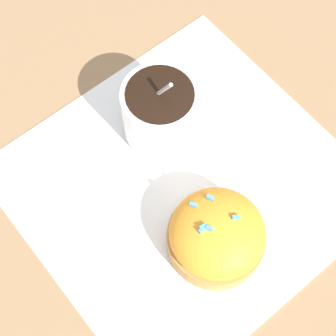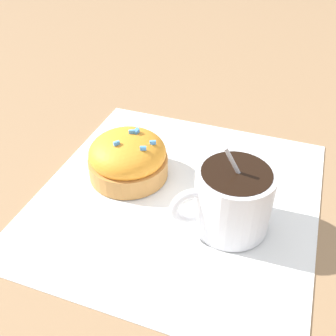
{
  "view_description": "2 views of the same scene",
  "coord_description": "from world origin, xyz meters",
  "views": [
    {
      "loc": [
        -0.19,
        0.14,
        0.54
      ],
      "look_at": [
        0.01,
        0.01,
        0.04
      ],
      "focal_mm": 60.0,
      "sensor_mm": 36.0,
      "label": 1
    },
    {
      "loc": [
        0.14,
        -0.3,
        0.31
      ],
      "look_at": [
        -0.01,
        0.0,
        0.04
      ],
      "focal_mm": 42.0,
      "sensor_mm": 36.0,
      "label": 2
    }
  ],
  "objects": [
    {
      "name": "ground_plane",
      "position": [
        0.0,
        0.0,
        0.0
      ],
      "size": [
        3.0,
        3.0,
        0.0
      ],
      "primitive_type": "plane",
      "color": "#93704C"
    },
    {
      "name": "paper_napkin",
      "position": [
        0.0,
        0.0,
        0.0
      ],
      "size": [
        0.35,
        0.36,
        0.0
      ],
      "color": "white",
      "rests_on": "ground_plane"
    },
    {
      "name": "coffee_cup",
      "position": [
        0.07,
        -0.02,
        0.04
      ],
      "size": [
        0.09,
        0.09,
        0.1
      ],
      "color": "white",
      "rests_on": "paper_napkin"
    },
    {
      "name": "frosted_pastry",
      "position": [
        -0.07,
        0.01,
        0.03
      ],
      "size": [
        0.1,
        0.1,
        0.06
      ],
      "color": "#C18442",
      "rests_on": "paper_napkin"
    }
  ]
}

